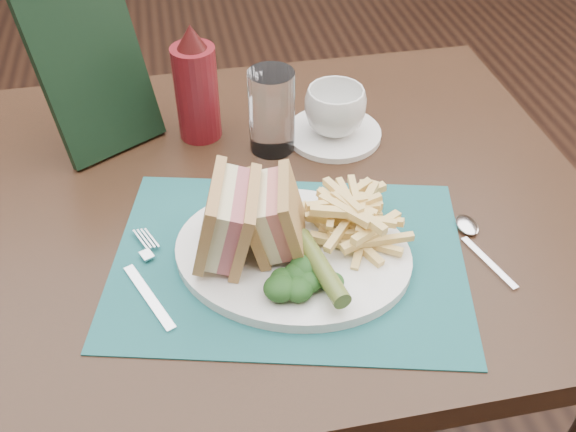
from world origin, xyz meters
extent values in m
plane|color=black|center=(0.00, 0.00, 0.00)|extent=(7.00, 7.00, 0.00)
cube|color=#1B5759|center=(-0.01, -0.63, 0.75)|extent=(0.51, 0.41, 0.00)
cylinder|color=#4C5E24|center=(0.02, -0.69, 0.79)|extent=(0.04, 0.12, 0.03)
cylinder|color=white|center=(0.12, -0.38, 0.76)|extent=(0.18, 0.18, 0.01)
imported|color=white|center=(0.12, -0.38, 0.80)|extent=(0.13, 0.13, 0.07)
cylinder|color=white|center=(0.01, -0.39, 0.81)|extent=(0.08, 0.08, 0.13)
cube|color=black|center=(-0.24, -0.32, 0.87)|extent=(0.18, 0.16, 0.25)
camera|label=1|loc=(-0.12, -1.19, 1.33)|focal=40.00mm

